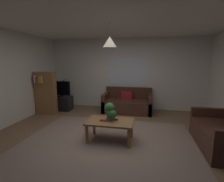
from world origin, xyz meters
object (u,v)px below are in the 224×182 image
object	(u,v)px
couch_under_window	(127,104)
remote_on_table_0	(114,119)
pendant_lamp	(110,42)
potted_palm_corner	(60,94)
tv_stand	(59,103)
coffee_table	(110,124)
bookshelf_corner	(45,93)
potted_plant_on_table	(110,112)
tv	(58,89)
book_on_table_0	(103,120)
couch_right_side	(224,135)

from	to	relation	value
couch_under_window	remote_on_table_0	size ratio (longest dim) A/B	10.32
pendant_lamp	couch_under_window	bearing A→B (deg)	86.80
potted_palm_corner	pendant_lamp	xyz separation A→B (m)	(2.52, -2.41, 1.60)
potted_palm_corner	tv_stand	bearing A→B (deg)	-64.19
remote_on_table_0	coffee_table	bearing A→B (deg)	143.20
remote_on_table_0	pendant_lamp	bearing A→B (deg)	143.20
coffee_table	bookshelf_corner	xyz separation A→B (m)	(-2.50, 1.47, 0.34)
tv_stand	potted_palm_corner	size ratio (longest dim) A/B	0.76
tv_stand	potted_plant_on_table	bearing A→B (deg)	-40.32
potted_palm_corner	tv	bearing A→B (deg)	-65.31
potted_plant_on_table	tv	xyz separation A→B (m)	(-2.32, 1.95, 0.13)
tv_stand	pendant_lamp	distance (m)	3.58
book_on_table_0	remote_on_table_0	size ratio (longest dim) A/B	0.88
tv_stand	tv	xyz separation A→B (m)	(0.00, -0.02, 0.53)
book_on_table_0	tv	xyz separation A→B (m)	(-2.17, 2.01, 0.32)
couch_under_window	coffee_table	bearing A→B (deg)	-93.20
remote_on_table_0	tv_stand	bearing A→B (deg)	56.51
potted_plant_on_table	tv	distance (m)	3.04
couch_right_side	tv	size ratio (longest dim) A/B	1.70
potted_plant_on_table	tv_stand	bearing A→B (deg)	139.68
couch_right_side	tv	distance (m)	5.01
couch_under_window	pendant_lamp	size ratio (longest dim) A/B	2.93
couch_under_window	potted_plant_on_table	size ratio (longest dim) A/B	4.19
couch_under_window	tv_stand	bearing A→B (deg)	-174.07
book_on_table_0	tv_stand	size ratio (longest dim) A/B	0.16
remote_on_table_0	bookshelf_corner	size ratio (longest dim) A/B	0.11
bookshelf_corner	coffee_table	bearing A→B (deg)	-30.34
couch_right_side	pendant_lamp	xyz separation A→B (m)	(-2.31, -0.13, 1.84)
tv_stand	bookshelf_corner	xyz separation A→B (m)	(-0.19, -0.53, 0.47)
remote_on_table_0	tv	distance (m)	3.07
couch_under_window	tv_stand	world-z (taller)	couch_under_window
potted_palm_corner	bookshelf_corner	world-z (taller)	bookshelf_corner
tv	couch_right_side	bearing A→B (deg)	-21.66
couch_under_window	couch_right_side	distance (m)	3.04
potted_plant_on_table	pendant_lamp	world-z (taller)	pendant_lamp
coffee_table	tv	distance (m)	3.07
couch_under_window	tv_stand	xyz separation A→B (m)	(-2.44, -0.25, -0.02)
couch_under_window	remote_on_table_0	bearing A→B (deg)	-91.40
book_on_table_0	bookshelf_corner	world-z (taller)	bookshelf_corner
remote_on_table_0	tv_stand	size ratio (longest dim) A/B	0.18
book_on_table_0	remote_on_table_0	xyz separation A→B (m)	(0.22, 0.11, -0.00)
tv	bookshelf_corner	size ratio (longest dim) A/B	0.64
potted_plant_on_table	bookshelf_corner	xyz separation A→B (m)	(-2.51, 1.44, 0.07)
coffee_table	couch_right_side	bearing A→B (deg)	3.33
potted_plant_on_table	pendant_lamp	size ratio (longest dim) A/B	0.70
coffee_table	pendant_lamp	world-z (taller)	pendant_lamp
coffee_table	potted_palm_corner	distance (m)	3.49
coffee_table	tv_stand	distance (m)	3.06
potted_plant_on_table	bookshelf_corner	bearing A→B (deg)	150.13
pendant_lamp	remote_on_table_0	bearing A→B (deg)	47.99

